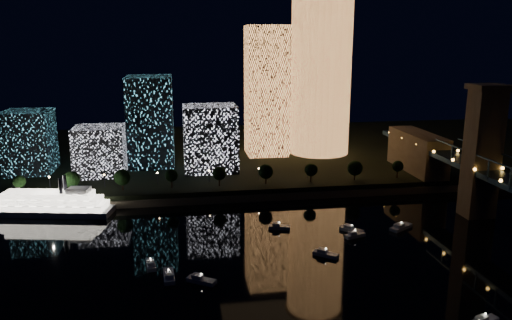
# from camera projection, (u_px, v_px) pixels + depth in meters

# --- Properties ---
(ground) EXTENTS (520.00, 520.00, 0.00)m
(ground) POSITION_uv_depth(u_px,v_px,m) (359.00, 292.00, 133.34)
(ground) COLOR black
(ground) RESTS_ON ground
(far_bank) EXTENTS (420.00, 160.00, 5.00)m
(far_bank) POSITION_uv_depth(u_px,v_px,m) (261.00, 152.00, 286.38)
(far_bank) COLOR black
(far_bank) RESTS_ON ground
(seawall) EXTENTS (420.00, 6.00, 3.00)m
(seawall) POSITION_uv_depth(u_px,v_px,m) (291.00, 195.00, 211.72)
(seawall) COLOR #6B5E4C
(seawall) RESTS_ON ground
(tower_cylindrical) EXTENTS (34.00, 34.00, 86.23)m
(tower_cylindrical) POSITION_uv_depth(u_px,v_px,m) (321.00, 73.00, 265.38)
(tower_cylindrical) COLOR #FD9E51
(tower_cylindrical) RESTS_ON far_bank
(tower_rectangular) EXTENTS (21.34, 21.34, 67.91)m
(tower_rectangular) POSITION_uv_depth(u_px,v_px,m) (267.00, 91.00, 264.60)
(tower_rectangular) COLOR #FD9E51
(tower_rectangular) RESTS_ON far_bank
(midrise_blocks) EXTENTS (106.49, 41.51, 43.47)m
(midrise_blocks) POSITION_uv_depth(u_px,v_px,m) (134.00, 133.00, 237.74)
(midrise_blocks) COLOR white
(midrise_blocks) RESTS_ON far_bank
(riverboat) EXTENTS (52.29, 20.07, 15.45)m
(riverboat) POSITION_uv_depth(u_px,v_px,m) (44.00, 204.00, 191.90)
(riverboat) COLOR silver
(riverboat) RESTS_ON ground
(motorboats) EXTENTS (103.67, 76.07, 2.78)m
(motorboats) POSITION_uv_depth(u_px,v_px,m) (298.00, 268.00, 145.28)
(motorboats) COLOR silver
(motorboats) RESTS_ON ground
(esplanade_trees) EXTENTS (165.04, 6.90, 8.95)m
(esplanade_trees) POSITION_uv_depth(u_px,v_px,m) (216.00, 174.00, 210.64)
(esplanade_trees) COLOR black
(esplanade_trees) RESTS_ON far_bank
(street_lamps) EXTENTS (132.70, 0.70, 5.65)m
(street_lamps) POSITION_uv_depth(u_px,v_px,m) (209.00, 174.00, 216.37)
(street_lamps) COLOR black
(street_lamps) RESTS_ON far_bank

